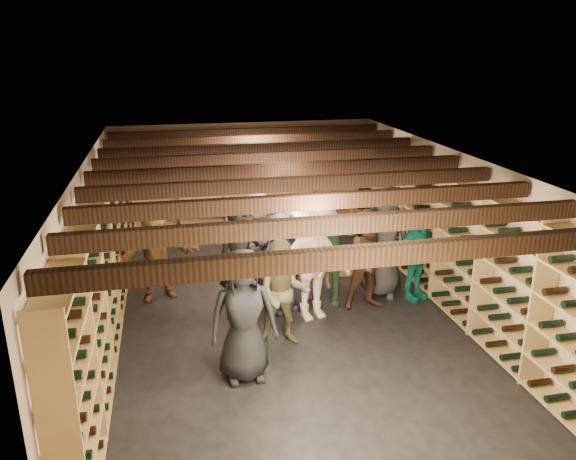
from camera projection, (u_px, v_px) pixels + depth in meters
The scene contains 23 objects.
ground at pixel (284, 312), 8.71m from camera, with size 8.00×8.00×0.00m, color black.
walls at pixel (283, 239), 8.33m from camera, with size 5.52×8.02×2.40m.
ceiling at pixel (283, 160), 7.95m from camera, with size 5.50×8.00×0.01m, color beige.
ceiling_joists at pixel (283, 169), 7.99m from camera, with size 5.40×7.12×0.18m.
wine_rack_left at pixel (104, 261), 7.85m from camera, with size 0.32×7.50×2.15m.
wine_rack_right at pixel (442, 235), 8.88m from camera, with size 0.32×7.50×2.15m.
wine_rack_back at pixel (247, 186), 11.92m from camera, with size 4.70×0.30×2.15m.
crate_stack_left at pixel (266, 240), 10.90m from camera, with size 0.54×0.39×0.68m.
crate_stack_right at pixel (276, 258), 10.20m from camera, with size 0.54×0.39×0.51m.
crate_loose at pixel (345, 269), 10.17m from camera, with size 0.50×0.33×0.17m, color tan.
person_0 at pixel (243, 316), 6.76m from camera, with size 0.83×0.54×1.69m, color black.
person_1 at pixel (240, 264), 8.28m from camera, with size 0.63×0.42×1.74m, color black.
person_2 at pixel (283, 293), 7.59m from camera, with size 0.73×0.57×1.51m, color brown.
person_3 at pixel (314, 260), 8.25m from camera, with size 1.21×0.70×1.88m, color beige.
person_4 at pixel (416, 255), 8.95m from camera, with size 0.89×0.37×1.52m, color #137D73.
person_5 at pixel (157, 255), 8.98m from camera, with size 1.38×0.44×1.49m, color brown.
person_6 at pixel (281, 263), 8.55m from camera, with size 0.77×0.50×1.57m, color #1F2542.
person_7 at pixel (321, 242), 9.38m from camera, with size 0.58×0.38×1.60m, color gray.
person_8 at pixel (370, 260), 8.63m from camera, with size 0.78×0.61×1.61m, color #472D1D.
person_9 at pixel (258, 238), 9.63m from camera, with size 1.02×0.58×1.57m, color #ADA49D.
person_10 at pixel (327, 249), 8.75m from camera, with size 1.08×0.45×1.85m, color #2B5133.
person_11 at pixel (295, 248), 9.02m from camera, with size 1.54×0.49×1.67m, color #845888.
person_12 at pixel (382, 241), 9.05m from camera, with size 0.91×0.59×1.86m, color #2F2E33.
Camera 1 is at (-1.60, -7.69, 3.97)m, focal length 35.00 mm.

